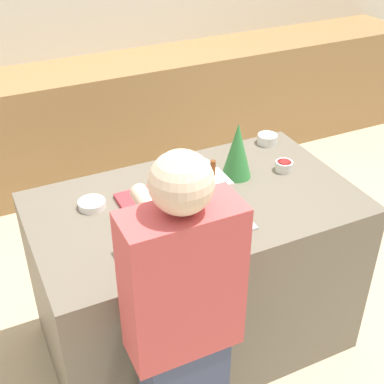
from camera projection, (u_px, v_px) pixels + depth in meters
ground_plane at (195, 336)px, 3.06m from camera, size 12.00×12.00×0.00m
wall_back at (65, 10)px, 4.11m from camera, size 8.00×0.05×2.60m
back_cabinet_block at (89, 124)px, 4.32m from camera, size 6.00×0.60×0.94m
kitchen_island at (195, 275)px, 2.81m from camera, size 1.57×0.91×0.93m
baking_tray at (204, 222)px, 2.41m from camera, size 0.39×0.29×0.01m
gingerbread_house at (205, 200)px, 2.34m from camera, size 0.20×0.15×0.29m
decorative_tree at (237, 150)px, 2.67m from camera, size 0.15×0.15×0.30m
candy_bowl_behind_tray at (284, 166)px, 2.78m from camera, size 0.09×0.09×0.05m
candy_bowl_front_corner at (200, 166)px, 2.78m from camera, size 0.11×0.11×0.05m
candy_bowl_center_rear at (92, 204)px, 2.50m from camera, size 0.13×0.13×0.04m
candy_bowl_far_left at (267, 139)px, 3.04m from camera, size 0.11×0.11×0.05m
cookbook at (139, 199)px, 2.55m from camera, size 0.20×0.17×0.02m
person at (183, 333)px, 2.01m from camera, size 0.42×0.52×1.60m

